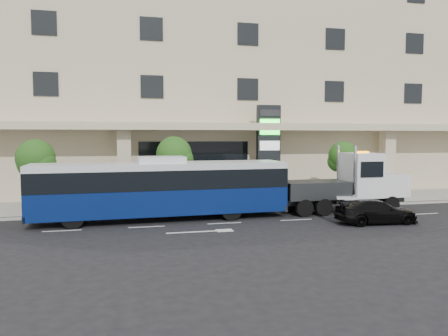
{
  "coord_description": "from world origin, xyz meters",
  "views": [
    {
      "loc": [
        -5.16,
        -23.34,
        4.52
      ],
      "look_at": [
        0.8,
        2.0,
        2.63
      ],
      "focal_mm": 35.0,
      "sensor_mm": 36.0,
      "label": 1
    }
  ],
  "objects_px": {
    "city_bus": "(161,188)",
    "tow_truck": "(349,185)",
    "signage_pylon": "(268,151)",
    "black_sedan": "(376,211)"
  },
  "relations": [
    {
      "from": "tow_truck",
      "to": "black_sedan",
      "type": "xyz_separation_m",
      "value": [
        -0.42,
        -3.52,
        -1.02
      ]
    },
    {
      "from": "tow_truck",
      "to": "signage_pylon",
      "type": "relative_size",
      "value": 1.33
    },
    {
      "from": "city_bus",
      "to": "tow_truck",
      "type": "distance_m",
      "value": 11.19
    },
    {
      "from": "city_bus",
      "to": "tow_truck",
      "type": "bearing_deg",
      "value": -2.31
    },
    {
      "from": "city_bus",
      "to": "black_sedan",
      "type": "height_order",
      "value": "city_bus"
    },
    {
      "from": "signage_pylon",
      "to": "black_sedan",
      "type": "bearing_deg",
      "value": -70.61
    },
    {
      "from": "tow_truck",
      "to": "signage_pylon",
      "type": "xyz_separation_m",
      "value": [
        -3.08,
        5.92,
        1.85
      ]
    },
    {
      "from": "tow_truck",
      "to": "signage_pylon",
      "type": "distance_m",
      "value": 6.93
    },
    {
      "from": "city_bus",
      "to": "signage_pylon",
      "type": "bearing_deg",
      "value": 33.86
    },
    {
      "from": "black_sedan",
      "to": "signage_pylon",
      "type": "distance_m",
      "value": 10.22
    }
  ]
}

